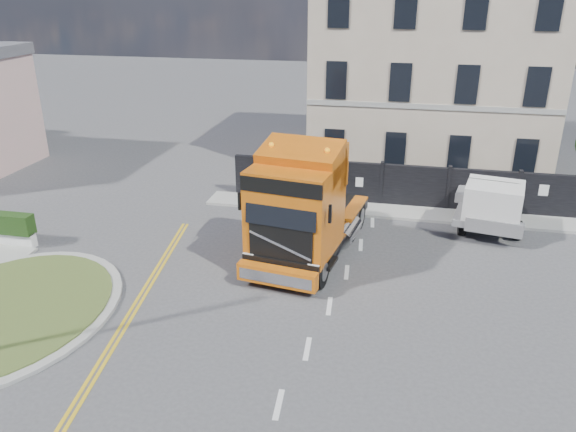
# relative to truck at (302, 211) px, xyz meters

# --- Properties ---
(ground) EXTENTS (120.00, 120.00, 0.00)m
(ground) POSITION_rel_truck_xyz_m (-1.48, -2.58, -2.00)
(ground) COLOR #424244
(ground) RESTS_ON ground
(traffic_island) EXTENTS (6.80, 6.80, 0.17)m
(traffic_island) POSITION_rel_truck_xyz_m (-8.48, -5.58, -1.92)
(traffic_island) COLOR #969691
(traffic_island) RESTS_ON ground
(hoarding_fence) EXTENTS (18.80, 0.25, 2.00)m
(hoarding_fence) POSITION_rel_truck_xyz_m (5.07, 6.42, -1.00)
(hoarding_fence) COLOR black
(hoarding_fence) RESTS_ON ground
(georgian_building) EXTENTS (12.30, 10.30, 12.80)m
(georgian_building) POSITION_rel_truck_xyz_m (4.52, 13.92, 3.77)
(georgian_building) COLOR #BEAD97
(georgian_building) RESTS_ON ground
(pavement_far) EXTENTS (20.00, 1.60, 0.12)m
(pavement_far) POSITION_rel_truck_xyz_m (4.52, 5.52, -1.94)
(pavement_far) COLOR #969691
(pavement_far) RESTS_ON ground
(truck) EXTENTS (3.85, 7.79, 4.47)m
(truck) POSITION_rel_truck_xyz_m (0.00, 0.00, 0.00)
(truck) COLOR black
(truck) RESTS_ON ground
(flatbed_pickup) EXTENTS (3.15, 5.80, 2.27)m
(flatbed_pickup) POSITION_rel_truck_xyz_m (7.09, 4.37, -0.78)
(flatbed_pickup) COLOR slate
(flatbed_pickup) RESTS_ON ground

